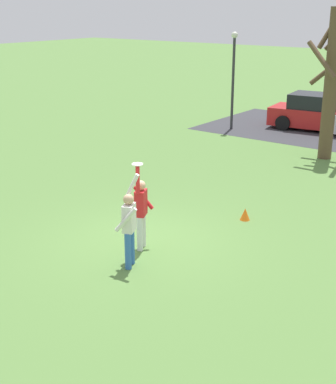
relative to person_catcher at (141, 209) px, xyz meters
name	(u,v)px	position (x,y,z in m)	size (l,w,h in m)	color
ground_plane	(143,241)	(-0.23, 0.32, -0.98)	(120.00, 120.00, 0.00)	#567F3D
person_catcher	(141,209)	(0.00, 0.00, 0.00)	(0.50, 0.59, 2.08)	silver
person_defender	(129,224)	(0.40, -0.87, 0.00)	(0.59, 0.65, 2.04)	#3366B7
frisbee_disc	(137,164)	(0.09, -0.20, 1.11)	(0.25, 0.25, 0.02)	white
parked_car_red	(317,113)	(-1.92, 14.66, -0.25)	(4.29, 2.42, 1.59)	red
bare_tree_tall	(332,79)	(0.30, 10.23, 1.89)	(1.66, 1.89, 5.31)	brown
lamppost_by_lot	(233,71)	(-5.01, 12.44, 1.60)	(0.28, 0.28, 4.26)	#2D2D33
field_cone_orange	(245,214)	(1.04, 3.01, -0.82)	(0.26, 0.26, 0.32)	orange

